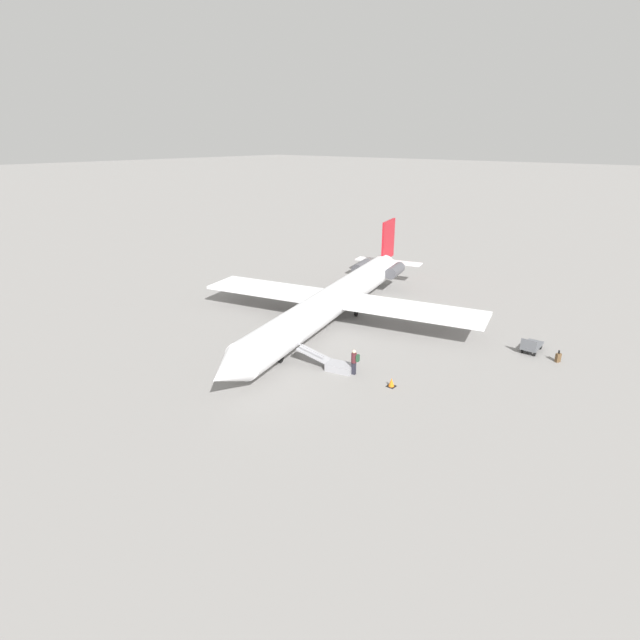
{
  "coord_description": "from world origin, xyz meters",
  "views": [
    {
      "loc": [
        30.73,
        24.33,
        14.75
      ],
      "look_at": [
        3.63,
        1.74,
        1.77
      ],
      "focal_mm": 28.0,
      "sensor_mm": 36.0,
      "label": 1
    }
  ],
  "objects_px": {
    "airplane_main": "(337,298)",
    "boarding_stairs": "(335,364)",
    "luggage_cart": "(532,346)",
    "suitcase": "(558,358)",
    "passenger": "(354,360)"
  },
  "relations": [
    {
      "from": "luggage_cart",
      "to": "suitcase",
      "type": "distance_m",
      "value": 2.13
    },
    {
      "from": "passenger",
      "to": "suitcase",
      "type": "bearing_deg",
      "value": -146.54
    },
    {
      "from": "boarding_stairs",
      "to": "passenger",
      "type": "relative_size",
      "value": 2.38
    },
    {
      "from": "airplane_main",
      "to": "suitcase",
      "type": "bearing_deg",
      "value": 86.8
    },
    {
      "from": "airplane_main",
      "to": "luggage_cart",
      "type": "xyz_separation_m",
      "value": [
        -3.88,
        15.01,
        -1.53
      ]
    },
    {
      "from": "airplane_main",
      "to": "luggage_cart",
      "type": "bearing_deg",
      "value": 90.52
    },
    {
      "from": "airplane_main",
      "to": "passenger",
      "type": "height_order",
      "value": "airplane_main"
    },
    {
      "from": "luggage_cart",
      "to": "suitcase",
      "type": "relative_size",
      "value": 2.54
    },
    {
      "from": "passenger",
      "to": "luggage_cart",
      "type": "relative_size",
      "value": 0.78
    },
    {
      "from": "boarding_stairs",
      "to": "luggage_cart",
      "type": "relative_size",
      "value": 1.85
    },
    {
      "from": "passenger",
      "to": "suitcase",
      "type": "xyz_separation_m",
      "value": [
        -10.64,
        9.78,
        -0.67
      ]
    },
    {
      "from": "airplane_main",
      "to": "boarding_stairs",
      "type": "xyz_separation_m",
      "value": [
        7.67,
        5.83,
        -1.62
      ]
    },
    {
      "from": "passenger",
      "to": "suitcase",
      "type": "distance_m",
      "value": 14.46
    },
    {
      "from": "airplane_main",
      "to": "boarding_stairs",
      "type": "bearing_deg",
      "value": 23.29
    },
    {
      "from": "passenger",
      "to": "airplane_main",
      "type": "bearing_deg",
      "value": -59.47
    }
  ]
}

